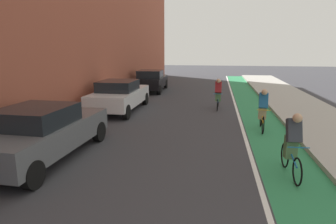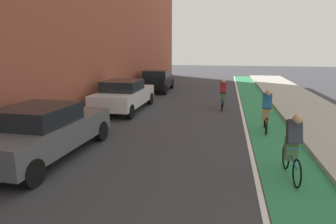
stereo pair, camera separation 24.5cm
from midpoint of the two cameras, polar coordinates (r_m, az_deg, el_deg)
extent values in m
plane|color=#38383D|center=(13.01, 3.86, -1.22)|extent=(83.79, 83.79, 0.00)
cube|color=#2D8451|center=(14.97, 18.26, -0.01)|extent=(1.60, 38.08, 0.00)
cube|color=white|center=(14.88, 14.82, 0.14)|extent=(0.12, 38.08, 0.00)
cube|color=#A8A59E|center=(15.43, 27.15, -0.14)|extent=(3.20, 38.08, 0.14)
cube|color=#595B60|center=(8.92, -22.32, -4.00)|extent=(2.02, 4.62, 0.70)
cube|color=black|center=(8.61, -23.50, -0.73)|extent=(1.72, 1.96, 0.55)
cylinder|color=black|center=(10.87, -20.71, -2.95)|extent=(0.24, 0.67, 0.66)
cylinder|color=black|center=(10.02, -12.37, -3.68)|extent=(0.24, 0.67, 0.66)
cylinder|color=black|center=(7.23, -24.31, -10.92)|extent=(0.24, 0.67, 0.66)
cube|color=silver|center=(14.71, -8.10, 2.98)|extent=(1.93, 4.65, 0.70)
cube|color=black|center=(14.41, -8.47, 5.08)|extent=(1.69, 1.96, 0.55)
cylinder|color=black|center=(16.69, -8.92, 2.85)|extent=(0.22, 0.66, 0.66)
cylinder|color=black|center=(16.19, -3.11, 2.69)|extent=(0.22, 0.66, 0.66)
cylinder|color=black|center=(13.49, -14.00, 0.36)|extent=(0.22, 0.66, 0.66)
cylinder|color=black|center=(12.85, -6.95, 0.06)|extent=(0.22, 0.66, 0.66)
cube|color=black|center=(21.29, -1.87, 5.99)|extent=(2.06, 4.42, 0.70)
cube|color=black|center=(21.02, -2.00, 7.48)|extent=(1.74, 1.89, 0.55)
cylinder|color=black|center=(23.09, -3.21, 5.60)|extent=(0.24, 0.67, 0.66)
cylinder|color=black|center=(22.78, 1.09, 5.53)|extent=(0.24, 0.67, 0.66)
cylinder|color=black|center=(19.96, -5.23, 4.50)|extent=(0.24, 0.67, 0.66)
cylinder|color=black|center=(19.60, -0.28, 4.40)|extent=(0.24, 0.67, 0.66)
torus|color=black|center=(7.25, 24.98, -10.93)|extent=(0.07, 0.65, 0.65)
torus|color=black|center=(8.20, 23.01, -8.09)|extent=(0.07, 0.65, 0.65)
cylinder|color=#1966A5|center=(7.65, 24.08, -7.89)|extent=(0.08, 0.96, 0.33)
cylinder|color=#1966A5|center=(7.79, 23.78, -6.88)|extent=(0.04, 0.12, 0.55)
cylinder|color=#1966A5|center=(7.14, 25.22, -6.61)|extent=(0.48, 0.05, 0.02)
cube|color=#4C7247|center=(7.69, 23.98, -6.57)|extent=(0.29, 0.25, 0.56)
cube|color=#333842|center=(7.45, 24.53, -3.53)|extent=(0.34, 0.41, 0.60)
sphere|color=tan|center=(7.22, 25.10, -1.27)|extent=(0.22, 0.22, 0.22)
torus|color=black|center=(11.05, 19.43, -2.64)|extent=(0.08, 0.65, 0.65)
torus|color=black|center=(12.07, 19.11, -1.38)|extent=(0.08, 0.65, 0.65)
cylinder|color=gold|center=(11.51, 19.34, -0.92)|extent=(0.10, 0.96, 0.33)
cylinder|color=gold|center=(11.67, 19.31, -0.33)|extent=(0.04, 0.12, 0.55)
cylinder|color=gold|center=(11.01, 19.61, 0.24)|extent=(0.48, 0.06, 0.02)
cube|color=tan|center=(11.58, 19.36, -0.08)|extent=(0.30, 0.26, 0.56)
cube|color=#1E598C|center=(11.37, 19.57, 2.05)|extent=(0.35, 0.42, 0.60)
sphere|color=tan|center=(11.16, 19.75, 3.63)|extent=(0.22, 0.22, 0.22)
torus|color=black|center=(14.60, 11.07, 1.29)|extent=(0.06, 0.61, 0.60)
torus|color=black|center=(15.63, 11.26, 2.01)|extent=(0.06, 0.61, 0.60)
cylinder|color=#1966A5|center=(15.07, 11.20, 2.48)|extent=(0.08, 0.96, 0.33)
cylinder|color=#1966A5|center=(15.24, 11.25, 2.89)|extent=(0.04, 0.12, 0.55)
cylinder|color=#1966A5|center=(14.58, 11.17, 3.47)|extent=(0.48, 0.04, 0.02)
cube|color=#4C7247|center=(15.15, 11.25, 3.11)|extent=(0.29, 0.25, 0.56)
cube|color=maroon|center=(14.96, 11.30, 4.77)|extent=(0.34, 0.41, 0.60)
sphere|color=tan|center=(14.76, 11.32, 6.00)|extent=(0.22, 0.22, 0.22)
camera|label=1|loc=(0.12, -89.09, 0.20)|focal=30.91mm
camera|label=2|loc=(0.12, 90.91, -0.20)|focal=30.91mm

